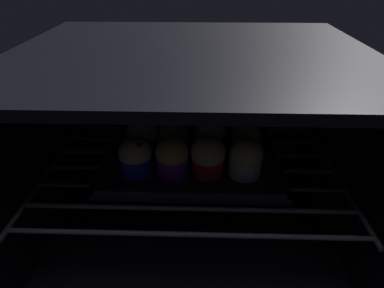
# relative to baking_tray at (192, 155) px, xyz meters

# --- Properties ---
(oven_cavity) EXTENTS (0.59, 0.47, 0.37)m
(oven_cavity) POSITION_rel_baking_tray_xyz_m (0.00, 0.04, 0.02)
(oven_cavity) COLOR black
(oven_cavity) RESTS_ON ground
(oven_rack) EXTENTS (0.55, 0.42, 0.01)m
(oven_rack) POSITION_rel_baking_tray_xyz_m (0.00, -0.00, -0.01)
(oven_rack) COLOR #42424C
(oven_rack) RESTS_ON oven_cavity
(baking_tray) EXTENTS (0.33, 0.26, 0.02)m
(baking_tray) POSITION_rel_baking_tray_xyz_m (0.00, 0.00, 0.00)
(baking_tray) COLOR black
(baking_tray) RESTS_ON oven_rack
(muffin_row0_col0) EXTENTS (0.06, 0.06, 0.07)m
(muffin_row0_col0) POSITION_rel_baking_tray_xyz_m (-0.10, -0.07, 0.04)
(muffin_row0_col0) COLOR #1928B7
(muffin_row0_col0) RESTS_ON baking_tray
(muffin_row0_col1) EXTENTS (0.06, 0.06, 0.08)m
(muffin_row0_col1) POSITION_rel_baking_tray_xyz_m (-0.03, -0.07, 0.04)
(muffin_row0_col1) COLOR #7A238C
(muffin_row0_col1) RESTS_ON baking_tray
(muffin_row0_col2) EXTENTS (0.06, 0.06, 0.07)m
(muffin_row0_col2) POSITION_rel_baking_tray_xyz_m (0.03, -0.06, 0.04)
(muffin_row0_col2) COLOR red
(muffin_row0_col2) RESTS_ON baking_tray
(muffin_row0_col3) EXTENTS (0.06, 0.06, 0.07)m
(muffin_row0_col3) POSITION_rel_baking_tray_xyz_m (0.10, -0.06, 0.04)
(muffin_row0_col3) COLOR silver
(muffin_row0_col3) RESTS_ON baking_tray
(muffin_row1_col0) EXTENTS (0.06, 0.06, 0.08)m
(muffin_row1_col0) POSITION_rel_baking_tray_xyz_m (-0.09, 0.00, 0.04)
(muffin_row1_col0) COLOR #1928B7
(muffin_row1_col0) RESTS_ON baking_tray
(muffin_row1_col1) EXTENTS (0.06, 0.06, 0.07)m
(muffin_row1_col1) POSITION_rel_baking_tray_xyz_m (-0.03, -0.00, 0.04)
(muffin_row1_col1) COLOR #7A238C
(muffin_row1_col1) RESTS_ON baking_tray
(muffin_row1_col2) EXTENTS (0.06, 0.06, 0.08)m
(muffin_row1_col2) POSITION_rel_baking_tray_xyz_m (0.03, -0.00, 0.04)
(muffin_row1_col2) COLOR #1928B7
(muffin_row1_col2) RESTS_ON baking_tray
(muffin_row1_col3) EXTENTS (0.06, 0.06, 0.07)m
(muffin_row1_col3) POSITION_rel_baking_tray_xyz_m (0.10, -0.00, 0.04)
(muffin_row1_col3) COLOR #1928B7
(muffin_row1_col3) RESTS_ON baking_tray
(muffin_row2_col0) EXTENTS (0.06, 0.06, 0.07)m
(muffin_row2_col0) POSITION_rel_baking_tray_xyz_m (-0.09, 0.07, 0.04)
(muffin_row2_col0) COLOR #7A238C
(muffin_row2_col0) RESTS_ON baking_tray
(muffin_row2_col1) EXTENTS (0.06, 0.06, 0.07)m
(muffin_row2_col1) POSITION_rel_baking_tray_xyz_m (-0.03, 0.07, 0.04)
(muffin_row2_col1) COLOR #1928B7
(muffin_row2_col1) RESTS_ON baking_tray
(muffin_row2_col2) EXTENTS (0.06, 0.06, 0.07)m
(muffin_row2_col2) POSITION_rel_baking_tray_xyz_m (0.03, 0.07, 0.04)
(muffin_row2_col2) COLOR #0C8C84
(muffin_row2_col2) RESTS_ON baking_tray
(muffin_row2_col3) EXTENTS (0.06, 0.06, 0.07)m
(muffin_row2_col3) POSITION_rel_baking_tray_xyz_m (0.10, 0.07, 0.04)
(muffin_row2_col3) COLOR red
(muffin_row2_col3) RESTS_ON baking_tray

